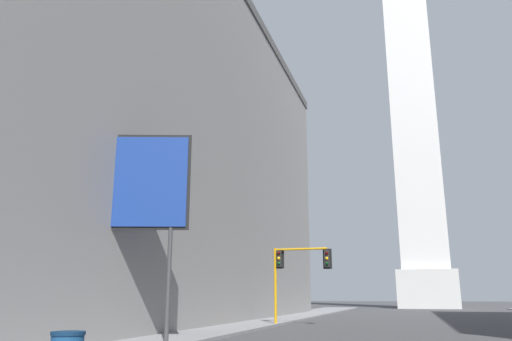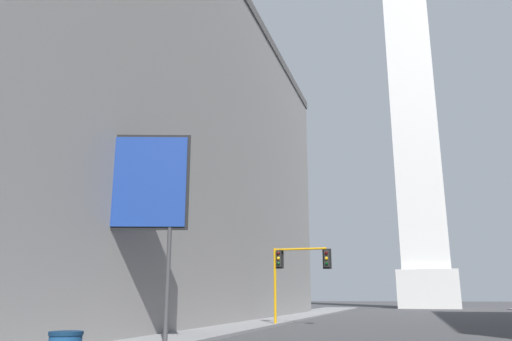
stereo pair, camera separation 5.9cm
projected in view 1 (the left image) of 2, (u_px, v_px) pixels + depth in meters
sidewalk_left at (239, 325)px, 32.49m from camera, size 5.00×102.74×0.15m
building_left at (96, 152)px, 41.03m from camera, size 25.15×54.81×26.82m
obelisk at (410, 83)px, 89.09m from camera, size 9.25×9.25×80.89m
traffic_light_mid_left at (294, 266)px, 33.29m from camera, size 4.01×0.51×5.06m
billboard_sign at (138, 186)px, 20.95m from camera, size 4.17×1.49×8.63m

